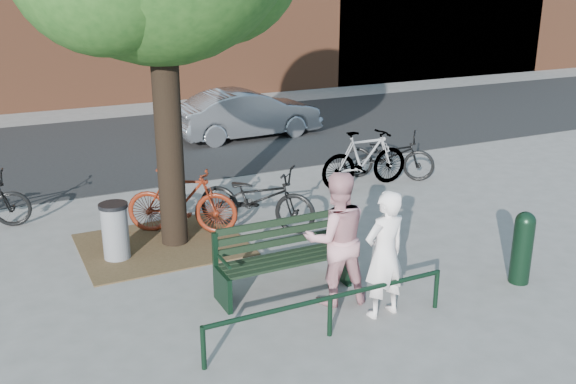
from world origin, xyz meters
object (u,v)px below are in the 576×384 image
person_left (385,254)px  bicycle_c (257,198)px  person_right (336,238)px  bollard (523,245)px  parked_car (247,114)px  park_bench (281,256)px  litter_bin (115,231)px

person_left → bicycle_c: bearing=-92.6°
person_right → bollard: size_ratio=1.70×
bollard → parked_car: (-0.09, 9.21, 0.08)m
person_right → bollard: 2.58m
person_right → bicycle_c: (0.11, 2.70, -0.33)m
person_left → parked_car: person_left is taller
park_bench → bollard: bearing=-22.2°
bollard → litter_bin: 5.62m
parked_car → park_bench: bearing=157.9°
person_right → bollard: bearing=177.8°
person_right → bicycle_c: person_right is taller
park_bench → person_left: bearing=-54.3°
person_right → parked_car: size_ratio=0.45×
litter_bin → bicycle_c: size_ratio=0.43×
person_left → person_right: (-0.34, 0.55, 0.06)m
bollard → litter_bin: size_ratio=1.18×
litter_bin → parked_car: 7.62m
bollard → parked_car: 9.21m
person_left → person_right: bearing=-65.0°
person_right → bollard: person_right is taller
person_right → litter_bin: size_ratio=2.01×
parked_car → person_right: bearing=162.0°
person_left → bollard: person_left is taller
bicycle_c → parked_car: (2.29, 5.88, 0.10)m
park_bench → person_left: person_left is taller
park_bench → bicycle_c: 2.20m
park_bench → litter_bin: park_bench is taller
person_left → litter_bin: 3.98m
bollard → litter_bin: (-4.67, 3.13, -0.11)m
parked_car → litter_bin: bearing=140.5°
person_left → litter_bin: bearing=-57.0°
person_left → litter_bin: person_left is taller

